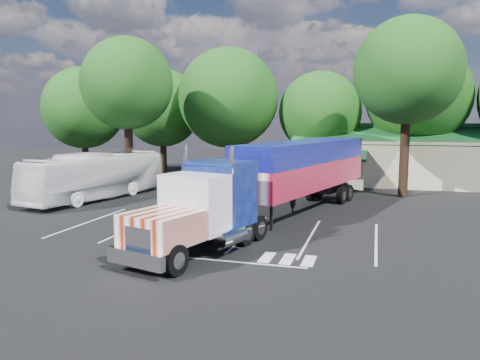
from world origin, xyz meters
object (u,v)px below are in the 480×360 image
(semi_truck, at_px, (284,174))
(silver_sedan, at_px, (320,181))
(tour_bus, at_px, (97,176))
(bicycle, at_px, (322,189))
(woman, at_px, (293,198))

(semi_truck, bearing_deg, silver_sedan, 102.49)
(semi_truck, xyz_separation_m, tour_bus, (-14.75, 3.16, -0.95))
(bicycle, bearing_deg, woman, -108.90)
(tour_bus, bearing_deg, bicycle, 32.89)
(semi_truck, height_order, bicycle, semi_truck)
(semi_truck, xyz_separation_m, woman, (0.23, 2.05, -1.72))
(semi_truck, bearing_deg, tour_bus, -176.29)
(woman, height_order, silver_sedan, woman)
(bicycle, xyz_separation_m, tour_bus, (-15.98, -6.43, 1.25))
(tour_bus, relative_size, silver_sedan, 2.85)
(semi_truck, distance_m, woman, 2.69)
(bicycle, relative_size, silver_sedan, 0.42)
(woman, relative_size, bicycle, 1.05)
(semi_truck, bearing_deg, bicycle, 98.52)
(semi_truck, distance_m, bicycle, 9.92)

